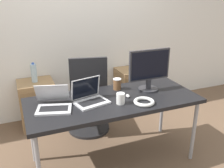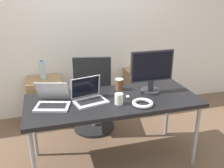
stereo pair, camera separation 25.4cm
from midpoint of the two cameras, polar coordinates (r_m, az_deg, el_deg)
The scene contains 14 objects.
ground_plane at distance 2.96m, azimuth 2.78°, elevation -16.87°, with size 14.00×14.00×0.00m, color brown.
wall_back at distance 3.69m, azimuth -3.85°, elevation 12.93°, with size 10.00×0.05×2.60m.
desk at distance 2.59m, azimuth 3.05°, elevation -4.48°, with size 1.77×0.75×0.75m.
office_chair at distance 3.28m, azimuth -2.09°, elevation -4.47°, with size 0.57×0.61×1.08m.
cabinet_left at distance 3.64m, azimuth -13.02°, elevation -3.73°, with size 0.47×0.42×0.65m.
cabinet_right at distance 3.96m, azimuth 8.44°, elevation -1.33°, with size 0.47×0.42×0.65m.
water_bottle at distance 3.49m, azimuth -13.62°, elevation 2.99°, with size 0.08×0.08×0.26m.
laptop_left at distance 2.50m, azimuth -2.42°, elevation -2.93°, with size 0.36×0.32×0.24m.
laptop_right at distance 2.45m, azimuth -10.61°, elevation -3.87°, with size 0.37×0.40×0.21m.
monitor at distance 2.72m, azimuth 11.72°, elevation 2.91°, with size 0.48×0.22×0.46m.
mouse at distance 2.59m, azimuth 6.46°, elevation -2.94°, with size 0.04×0.06×0.03m.
coffee_cup_white at distance 2.44m, azimuth 4.58°, elevation -3.46°, with size 0.08×0.08×0.11m.
coffee_cup_brown at distance 2.78m, azimuth 4.28°, elevation -0.11°, with size 0.09×0.09×0.13m.
cable_coil at distance 2.46m, azimuth 9.98°, elevation -4.41°, with size 0.21×0.21×0.04m.
Camera 2 is at (-0.66, -2.24, 1.81)m, focal length 40.00 mm.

